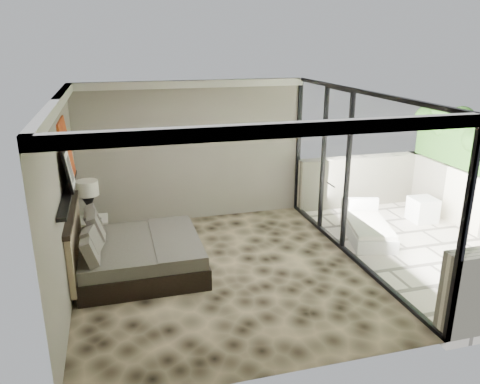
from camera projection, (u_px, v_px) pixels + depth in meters
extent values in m
plane|color=black|center=(222.00, 272.00, 7.46)|extent=(5.00, 5.00, 0.00)
cube|color=silver|center=(220.00, 95.00, 6.59)|extent=(4.50, 5.00, 0.02)
cube|color=gray|center=(193.00, 152.00, 9.31)|extent=(4.50, 0.02, 2.80)
cube|color=gray|center=(64.00, 202.00, 6.46)|extent=(0.02, 5.00, 2.80)
cube|color=white|center=(356.00, 178.00, 7.59)|extent=(0.08, 5.00, 2.80)
cube|color=beige|center=(425.00, 249.00, 8.42)|extent=(3.00, 5.00, 0.12)
cube|color=black|center=(68.00, 192.00, 6.54)|extent=(0.12, 2.20, 0.05)
cube|color=black|center=(142.00, 262.00, 7.45)|extent=(1.89, 1.80, 0.32)
cube|color=#524F44|center=(141.00, 247.00, 7.37)|extent=(1.83, 1.74, 0.20)
cube|color=#4E4B43|center=(175.00, 237.00, 7.47)|extent=(0.72, 1.78, 0.03)
cube|color=#94865E|center=(75.00, 242.00, 7.06)|extent=(0.08, 1.90, 0.90)
cube|color=black|center=(94.00, 233.00, 8.33)|extent=(0.62, 0.62, 0.50)
cone|color=black|center=(90.00, 213.00, 8.24)|extent=(0.22, 0.22, 0.20)
cone|color=black|center=(89.00, 203.00, 8.18)|extent=(0.22, 0.22, 0.20)
cylinder|color=silver|center=(87.00, 188.00, 8.10)|extent=(0.38, 0.38, 0.26)
cube|color=#A2260D|center=(66.00, 150.00, 6.94)|extent=(0.13, 0.90, 0.90)
cube|color=black|center=(69.00, 169.00, 6.48)|extent=(0.11, 0.50, 0.60)
cube|color=white|center=(423.00, 210.00, 9.51)|extent=(0.50, 0.50, 0.48)
cube|color=silver|center=(367.00, 232.00, 8.69)|extent=(1.06, 1.57, 0.25)
cube|color=silver|center=(368.00, 224.00, 8.64)|extent=(1.00, 1.47, 0.07)
cube|color=silver|center=(360.00, 206.00, 9.24)|extent=(0.72, 0.29, 0.31)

